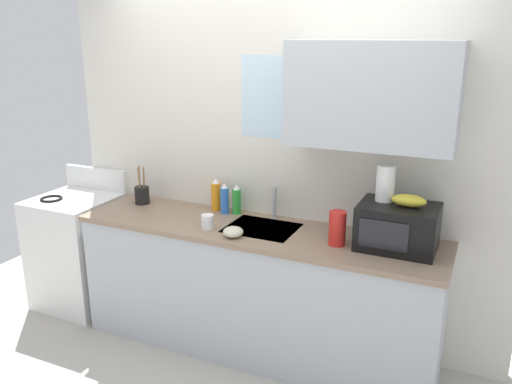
# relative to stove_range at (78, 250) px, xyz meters

# --- Properties ---
(kitchen_wall_assembly) EXTENTS (3.25, 0.42, 2.50)m
(kitchen_wall_assembly) POSITION_rel_stove_range_xyz_m (1.72, 0.31, 0.90)
(kitchen_wall_assembly) COLOR silver
(kitchen_wall_assembly) RESTS_ON ground
(counter_unit) EXTENTS (2.48, 0.63, 0.90)m
(counter_unit) POSITION_rel_stove_range_xyz_m (1.59, -0.00, 0.00)
(counter_unit) COLOR #B2B7BC
(counter_unit) RESTS_ON ground
(sink_faucet) EXTENTS (0.03, 0.03, 0.23)m
(sink_faucet) POSITION_rel_stove_range_xyz_m (1.62, 0.24, 0.55)
(sink_faucet) COLOR #B2B5BA
(sink_faucet) RESTS_ON counter_unit
(stove_range) EXTENTS (0.60, 0.60, 1.08)m
(stove_range) POSITION_rel_stove_range_xyz_m (0.00, 0.00, 0.00)
(stove_range) COLOR white
(stove_range) RESTS_ON ground
(microwave) EXTENTS (0.46, 0.35, 0.27)m
(microwave) POSITION_rel_stove_range_xyz_m (2.49, 0.04, 0.58)
(microwave) COLOR black
(microwave) RESTS_ON counter_unit
(banana_bunch) EXTENTS (0.20, 0.11, 0.07)m
(banana_bunch) POSITION_rel_stove_range_xyz_m (2.54, 0.05, 0.75)
(banana_bunch) COLOR gold
(banana_bunch) RESTS_ON microwave
(paper_towel_roll) EXTENTS (0.11, 0.11, 0.22)m
(paper_towel_roll) POSITION_rel_stove_range_xyz_m (2.39, 0.10, 0.82)
(paper_towel_roll) COLOR white
(paper_towel_roll) RESTS_ON microwave
(dish_soap_bottle_green) EXTENTS (0.06, 0.06, 0.22)m
(dish_soap_bottle_green) POSITION_rel_stove_range_xyz_m (1.34, 0.20, 0.54)
(dish_soap_bottle_green) COLOR green
(dish_soap_bottle_green) RESTS_ON counter_unit
(dish_soap_bottle_blue) EXTENTS (0.06, 0.06, 0.22)m
(dish_soap_bottle_blue) POSITION_rel_stove_range_xyz_m (1.26, 0.18, 0.55)
(dish_soap_bottle_blue) COLOR blue
(dish_soap_bottle_blue) RESTS_ON counter_unit
(dish_soap_bottle_orange) EXTENTS (0.07, 0.07, 0.24)m
(dish_soap_bottle_orange) POSITION_rel_stove_range_xyz_m (1.16, 0.21, 0.55)
(dish_soap_bottle_orange) COLOR orange
(dish_soap_bottle_orange) RESTS_ON counter_unit
(cereal_canister) EXTENTS (0.10, 0.10, 0.21)m
(cereal_canister) POSITION_rel_stove_range_xyz_m (2.15, -0.05, 0.55)
(cereal_canister) COLOR red
(cereal_canister) RESTS_ON counter_unit
(mug_white) EXTENTS (0.08, 0.08, 0.09)m
(mug_white) POSITION_rel_stove_range_xyz_m (1.30, -0.14, 0.49)
(mug_white) COLOR white
(mug_white) RESTS_ON counter_unit
(utensil_crock) EXTENTS (0.11, 0.11, 0.30)m
(utensil_crock) POSITION_rel_stove_range_xyz_m (0.58, 0.12, 0.51)
(utensil_crock) COLOR black
(utensil_crock) RESTS_ON counter_unit
(small_bowl) EXTENTS (0.13, 0.13, 0.06)m
(small_bowl) POSITION_rel_stove_range_xyz_m (1.52, -0.20, 0.47)
(small_bowl) COLOR beige
(small_bowl) RESTS_ON counter_unit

